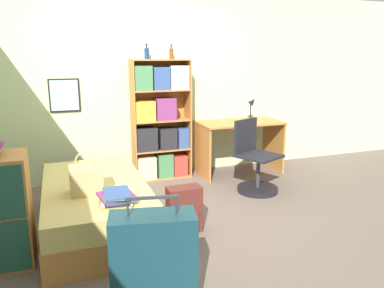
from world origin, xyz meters
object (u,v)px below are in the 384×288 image
(book_stack_on_bed, at_px, (116,198))
(desk_lamp, at_px, (252,105))
(suitcase, at_px, (154,262))
(backpack, at_px, (184,210))
(handbag, at_px, (86,179))
(desk_chair, at_px, (255,169))
(bed, at_px, (96,205))
(bookcase, at_px, (160,123))
(bottle_green, at_px, (147,53))
(bottle_brown, at_px, (171,53))
(desk, at_px, (239,137))

(book_stack_on_bed, relative_size, desk_lamp, 1.05)
(suitcase, bearing_deg, backpack, 61.11)
(handbag, bearing_deg, desk_chair, 16.80)
(desk_chair, relative_size, backpack, 1.99)
(bed, relative_size, bookcase, 1.11)
(desk_chair, bearing_deg, handbag, -163.20)
(bottle_green, relative_size, bottle_brown, 1.02)
(bed, xyz_separation_m, handbag, (-0.09, -0.26, 0.37))
(bed, distance_m, backpack, 0.91)
(bottle_green, bearing_deg, bookcase, -4.54)
(handbag, xyz_separation_m, desk_lamp, (2.52, 1.46, 0.40))
(suitcase, height_order, desk_lamp, desk_lamp)
(desk, bearing_deg, bed, -152.29)
(bottle_brown, relative_size, desk_lamp, 0.57)
(bottle_green, distance_m, bottle_brown, 0.34)
(desk, height_order, desk_chair, desk_chair)
(desk, bearing_deg, book_stack_on_bed, -139.78)
(book_stack_on_bed, relative_size, desk_chair, 0.40)
(handbag, distance_m, bottle_green, 2.19)
(handbag, distance_m, bookcase, 1.96)
(bookcase, bearing_deg, desk_lamp, -5.26)
(desk_lamp, bearing_deg, bookcase, 174.74)
(desk, xyz_separation_m, desk_lamp, (0.21, 0.03, 0.47))
(bottle_brown, xyz_separation_m, desk_lamp, (1.19, -0.15, -0.75))
(book_stack_on_bed, bearing_deg, suitcase, -82.30)
(desk_lamp, bearing_deg, bed, -153.75)
(suitcase, relative_size, desk, 0.68)
(bookcase, bearing_deg, book_stack_on_bed, -115.45)
(bookcase, bearing_deg, bottle_green, 175.46)
(handbag, bearing_deg, desk, 31.70)
(book_stack_on_bed, height_order, suitcase, suitcase)
(bottle_brown, height_order, desk, bottle_brown)
(bed, height_order, book_stack_on_bed, book_stack_on_bed)
(bottle_green, bearing_deg, backpack, -92.31)
(handbag, bearing_deg, backpack, -9.07)
(desk_chair, bearing_deg, bookcase, 137.04)
(suitcase, distance_m, desk, 3.27)
(bookcase, bearing_deg, bottle_brown, 7.55)
(desk_chair, bearing_deg, backpack, -147.29)
(bottle_green, bearing_deg, bottle_brown, 2.04)
(desk, bearing_deg, bookcase, 172.12)
(bottle_green, height_order, desk, bottle_green)
(handbag, xyz_separation_m, bottle_green, (0.98, 1.60, 1.14))
(backpack, bearing_deg, bottle_green, 87.69)
(handbag, relative_size, backpack, 0.85)
(book_stack_on_bed, distance_m, bottle_green, 2.41)
(handbag, height_order, bottle_brown, bottle_brown)
(bed, bearing_deg, bottle_brown, 47.57)
(desk_lamp, bearing_deg, handbag, -149.94)
(bottle_brown, height_order, desk_lamp, bottle_brown)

